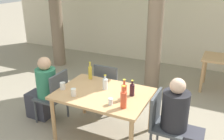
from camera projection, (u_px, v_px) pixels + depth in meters
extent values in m
plane|color=gray|center=(104.00, 134.00, 3.94)|extent=(30.00, 30.00, 0.00)
cube|color=beige|center=(168.00, 12.00, 6.51)|extent=(10.00, 0.08, 2.80)
cylinder|color=#7A6651|center=(155.00, 28.00, 5.06)|extent=(0.32, 0.32, 2.66)
cylinder|color=#7A6651|center=(56.00, 19.00, 6.47)|extent=(0.32, 0.32, 2.48)
cube|color=tan|center=(103.00, 94.00, 3.68)|extent=(1.36, 0.97, 0.04)
cylinder|color=tan|center=(53.00, 120.00, 3.71)|extent=(0.06, 0.06, 0.70)
cylinder|color=tan|center=(84.00, 95.00, 4.42)|extent=(0.06, 0.06, 0.70)
cylinder|color=tan|center=(151.00, 111.00, 3.93)|extent=(0.06, 0.06, 0.70)
cylinder|color=tan|center=(202.00, 77.00, 5.19)|extent=(0.06, 0.06, 0.70)
cylinder|color=tan|center=(205.00, 68.00, 5.66)|extent=(0.06, 0.06, 0.70)
cube|color=#474C51|center=(51.00, 97.00, 4.19)|extent=(0.44, 0.44, 0.04)
cube|color=#474C51|center=(59.00, 86.00, 4.02)|extent=(0.04, 0.44, 0.45)
cylinder|color=#474C51|center=(50.00, 102.00, 4.50)|extent=(0.04, 0.04, 0.41)
cylinder|color=#474C51|center=(36.00, 112.00, 4.19)|extent=(0.04, 0.04, 0.41)
cylinder|color=#474C51|center=(68.00, 106.00, 4.35)|extent=(0.04, 0.04, 0.41)
cylinder|color=#474C51|center=(54.00, 117.00, 4.03)|extent=(0.04, 0.04, 0.41)
cube|color=#474C51|center=(169.00, 127.00, 3.39)|extent=(0.44, 0.44, 0.04)
cube|color=#474C51|center=(156.00, 108.00, 3.38)|extent=(0.04, 0.44, 0.45)
cylinder|color=#474C51|center=(184.00, 137.00, 3.55)|extent=(0.04, 0.04, 0.41)
cylinder|color=#474C51|center=(158.00, 130.00, 3.70)|extent=(0.04, 0.04, 0.41)
cube|color=#474C51|center=(111.00, 87.00, 4.57)|extent=(0.44, 0.44, 0.04)
cube|color=#474C51|center=(105.00, 78.00, 4.31)|extent=(0.44, 0.04, 0.45)
cylinder|color=#474C51|center=(124.00, 95.00, 4.74)|extent=(0.04, 0.04, 0.41)
cylinder|color=#474C51|center=(106.00, 91.00, 4.89)|extent=(0.04, 0.04, 0.41)
cylinder|color=#474C51|center=(116.00, 104.00, 4.42)|extent=(0.04, 0.04, 0.41)
cylinder|color=#474C51|center=(97.00, 100.00, 4.57)|extent=(0.04, 0.04, 0.41)
cube|color=#383842|center=(40.00, 105.00, 4.37)|extent=(0.40, 0.30, 0.45)
cylinder|color=#337F5B|center=(46.00, 83.00, 4.11)|extent=(0.33, 0.33, 0.48)
sphere|color=tan|center=(44.00, 63.00, 3.99)|extent=(0.22, 0.22, 0.22)
cylinder|color=#232328|center=(175.00, 110.00, 3.26)|extent=(0.35, 0.35, 0.52)
sphere|color=beige|center=(178.00, 86.00, 3.13)|extent=(0.20, 0.20, 0.20)
cylinder|color=silver|center=(105.00, 84.00, 3.75)|extent=(0.08, 0.08, 0.16)
cylinder|color=silver|center=(105.00, 77.00, 3.71)|extent=(0.03, 0.03, 0.06)
cylinder|color=gold|center=(105.00, 75.00, 3.70)|extent=(0.04, 0.04, 0.01)
cylinder|color=#331923|center=(132.00, 90.00, 3.55)|extent=(0.07, 0.07, 0.17)
cylinder|color=#331923|center=(132.00, 83.00, 3.51)|extent=(0.03, 0.03, 0.06)
cylinder|color=gold|center=(132.00, 81.00, 3.50)|extent=(0.03, 0.03, 0.01)
cylinder|color=gold|center=(90.00, 73.00, 4.10)|extent=(0.06, 0.06, 0.21)
cylinder|color=gold|center=(90.00, 65.00, 4.05)|extent=(0.03, 0.03, 0.07)
cylinder|color=gold|center=(90.00, 62.00, 4.03)|extent=(0.03, 0.03, 0.01)
cylinder|color=#DB4C2D|center=(124.00, 100.00, 3.23)|extent=(0.08, 0.08, 0.23)
cylinder|color=#DB4C2D|center=(124.00, 89.00, 3.17)|extent=(0.03, 0.03, 0.08)
cylinder|color=gold|center=(124.00, 86.00, 3.15)|extent=(0.04, 0.04, 0.01)
cylinder|color=#DB4C2D|center=(124.00, 93.00, 3.42)|extent=(0.07, 0.07, 0.22)
cylinder|color=#DB4C2D|center=(124.00, 83.00, 3.37)|extent=(0.03, 0.03, 0.08)
cylinder|color=gold|center=(124.00, 80.00, 3.35)|extent=(0.04, 0.04, 0.01)
cylinder|color=white|center=(111.00, 102.00, 3.32)|extent=(0.06, 0.06, 0.10)
cylinder|color=silver|center=(63.00, 86.00, 3.75)|extent=(0.08, 0.08, 0.11)
cylinder|color=silver|center=(74.00, 92.00, 3.55)|extent=(0.08, 0.08, 0.11)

